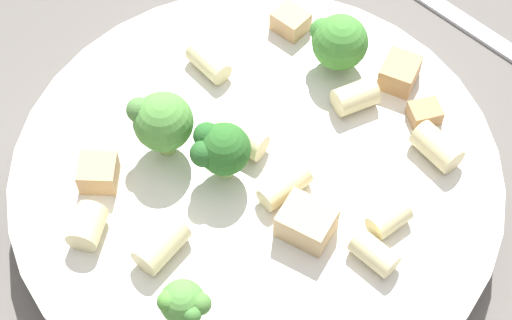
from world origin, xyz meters
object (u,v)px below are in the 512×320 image
object	(u,v)px
chicken_chunk_4	(425,113)
rigatoni_7	(355,97)
broccoli_floret_1	(338,41)
broccoli_floret_0	(183,304)
broccoli_floret_2	(220,148)
rigatoni_1	(247,135)
rigatoni_4	(389,219)
rigatoni_8	(374,253)
rigatoni_2	(161,245)
rigatoni_3	(437,147)
rigatoni_5	(208,62)
chicken_chunk_3	(98,173)
chicken_chunk_0	(306,223)
pasta_bowl	(256,182)
chicken_chunk_1	(400,73)
chicken_chunk_2	(291,21)
broccoli_floret_3	(161,121)
rigatoni_0	(285,186)
rigatoni_6	(87,226)

from	to	relation	value
chicken_chunk_4	rigatoni_7	bearing A→B (deg)	-41.24
broccoli_floret_1	broccoli_floret_0	bearing A→B (deg)	35.30
broccoli_floret_0	broccoli_floret_2	xyz separation A→B (m)	(-0.06, -0.07, 0.00)
rigatoni_1	rigatoni_4	world-z (taller)	rigatoni_1
rigatoni_4	rigatoni_8	size ratio (longest dim) A/B	0.89
rigatoni_4	broccoli_floret_0	bearing A→B (deg)	-0.83
rigatoni_2	rigatoni_3	size ratio (longest dim) A/B	1.05
rigatoni_5	chicken_chunk_3	size ratio (longest dim) A/B	1.34
rigatoni_2	rigatoni_4	world-z (taller)	rigatoni_2
rigatoni_3	chicken_chunk_3	distance (m)	0.19
rigatoni_1	rigatoni_3	bearing A→B (deg)	147.51
chicken_chunk_3	rigatoni_7	bearing A→B (deg)	171.86
chicken_chunk_0	rigatoni_2	bearing A→B (deg)	-18.42
rigatoni_1	chicken_chunk_0	xyz separation A→B (m)	(-0.00, 0.07, 0.00)
broccoli_floret_1	rigatoni_4	world-z (taller)	broccoli_floret_1
pasta_bowl	chicken_chunk_4	world-z (taller)	chicken_chunk_4
chicken_chunk_1	chicken_chunk_2	world-z (taller)	chicken_chunk_1
rigatoni_1	chicken_chunk_2	world-z (taller)	rigatoni_1
broccoli_floret_3	rigatoni_7	bearing A→B (deg)	167.54
rigatoni_0	chicken_chunk_1	xyz separation A→B (m)	(-0.10, -0.04, 0.00)
rigatoni_5	rigatoni_3	bearing A→B (deg)	126.51
chicken_chunk_3	rigatoni_4	bearing A→B (deg)	141.82
rigatoni_0	rigatoni_4	world-z (taller)	same
rigatoni_1	chicken_chunk_2	size ratio (longest dim) A/B	1.46
chicken_chunk_0	chicken_chunk_1	distance (m)	0.12
rigatoni_2	chicken_chunk_0	size ratio (longest dim) A/B	1.05
rigatoni_3	chicken_chunk_3	bearing A→B (deg)	-22.82
pasta_bowl	broccoli_floret_0	distance (m)	0.10
broccoli_floret_2	rigatoni_4	size ratio (longest dim) A/B	1.75
broccoli_floret_3	rigatoni_3	size ratio (longest dim) A/B	1.55
rigatoni_2	chicken_chunk_3	distance (m)	0.06
rigatoni_3	rigatoni_6	size ratio (longest dim) A/B	1.28
rigatoni_0	chicken_chunk_1	distance (m)	0.11
rigatoni_2	rigatoni_7	distance (m)	0.14
rigatoni_0	chicken_chunk_2	xyz separation A→B (m)	(-0.06, -0.10, 0.00)
rigatoni_4	chicken_chunk_3	distance (m)	0.16
broccoli_floret_0	chicken_chunk_3	xyz separation A→B (m)	(0.01, -0.10, -0.01)
broccoli_floret_3	chicken_chunk_0	xyz separation A→B (m)	(-0.04, 0.08, -0.02)
rigatoni_0	rigatoni_3	xyz separation A→B (m)	(-0.09, 0.02, 0.00)
rigatoni_2	chicken_chunk_0	world-z (taller)	chicken_chunk_0
broccoli_floret_1	chicken_chunk_2	world-z (taller)	broccoli_floret_1
rigatoni_1	chicken_chunk_3	bearing A→B (deg)	-10.71
rigatoni_6	pasta_bowl	bearing A→B (deg)	176.60
rigatoni_1	rigatoni_2	size ratio (longest dim) A/B	1.01
rigatoni_0	chicken_chunk_2	distance (m)	0.12
pasta_bowl	chicken_chunk_4	xyz separation A→B (m)	(-0.10, 0.01, 0.02)
broccoli_floret_0	rigatoni_2	world-z (taller)	broccoli_floret_0
pasta_bowl	chicken_chunk_4	bearing A→B (deg)	172.05
rigatoni_8	chicken_chunk_3	distance (m)	0.16
chicken_chunk_3	chicken_chunk_2	bearing A→B (deg)	-161.99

